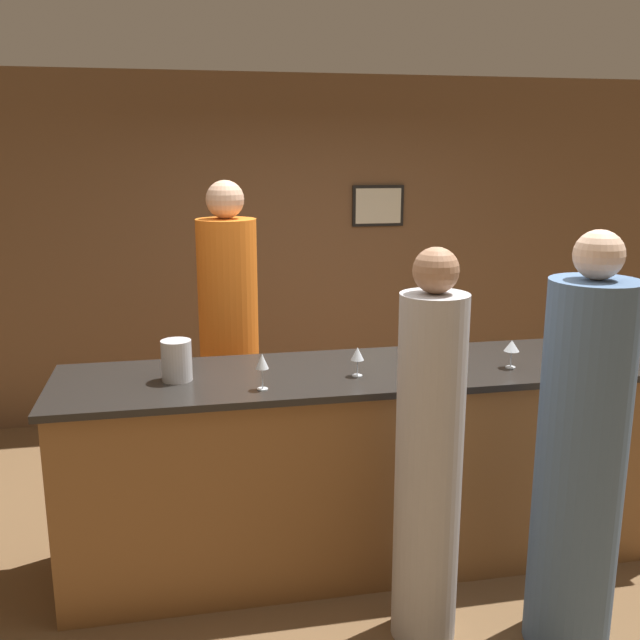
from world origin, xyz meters
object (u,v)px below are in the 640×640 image
Objects in this scene: guest_1 at (580,463)px; wine_bottle_0 at (562,333)px; ice_bucket at (177,360)px; bartender at (230,355)px; guest_0 at (429,463)px.

wine_bottle_0 is at bearing 65.40° from guest_1.
ice_bucket is (-2.16, -0.13, -0.00)m from wine_bottle_0.
bartender is 1.12× the size of guest_0.
wine_bottle_0 is at bearing 37.27° from guest_0.
guest_0 is at bearing 164.74° from guest_1.
guest_1 reaches higher than guest_0.
guest_1 is at bearing -114.60° from wine_bottle_0.
bartender is 2.00m from wine_bottle_0.
guest_0 reaches higher than wine_bottle_0.
bartender reaches higher than ice_bucket.
guest_0 is 6.78× the size of wine_bottle_0.
bartender is at bearing 69.78° from ice_bucket.
bartender reaches higher than wine_bottle_0.
bartender is 0.95m from ice_bucket.
guest_0 is 0.96× the size of guest_1.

